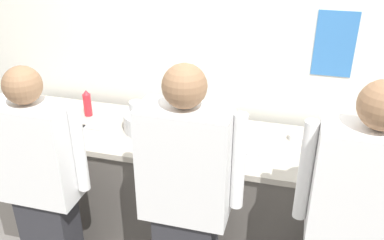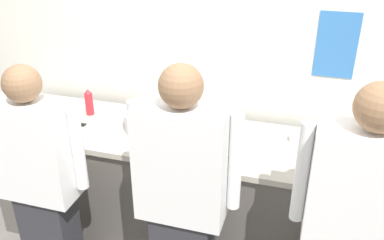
% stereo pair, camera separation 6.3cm
% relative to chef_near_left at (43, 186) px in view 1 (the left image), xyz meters
% --- Properties ---
extents(wall_back, '(4.84, 0.11, 2.75)m').
position_rel_chef_near_left_xyz_m(wall_back, '(0.80, 1.15, 0.54)').
color(wall_back, silver).
rests_on(wall_back, ground).
extents(prep_counter, '(3.08, 0.71, 0.93)m').
position_rel_chef_near_left_xyz_m(prep_counter, '(0.80, 0.66, -0.37)').
color(prep_counter, '#56514C').
rests_on(prep_counter, ground).
extents(chef_near_left, '(0.59, 0.24, 1.59)m').
position_rel_chef_near_left_xyz_m(chef_near_left, '(0.00, 0.00, 0.00)').
color(chef_near_left, '#2D2D33').
rests_on(chef_near_left, ground).
extents(chef_center, '(0.61, 0.24, 1.68)m').
position_rel_chef_near_left_xyz_m(chef_center, '(0.88, 0.02, 0.05)').
color(chef_center, '#2D2D33').
rests_on(chef_center, ground).
extents(chef_far_right, '(0.62, 0.24, 1.69)m').
position_rel_chef_near_left_xyz_m(chef_far_right, '(1.76, 0.02, 0.05)').
color(chef_far_right, '#2D2D33').
rests_on(chef_far_right, ground).
extents(plate_stack_front, '(0.22, 0.22, 0.10)m').
position_rel_chef_near_left_xyz_m(plate_stack_front, '(1.68, 0.71, 0.14)').
color(plate_stack_front, white).
rests_on(plate_stack_front, prep_counter).
extents(mixing_bowl_steel, '(0.37, 0.37, 0.13)m').
position_rel_chef_near_left_xyz_m(mixing_bowl_steel, '(0.43, 0.70, 0.15)').
color(mixing_bowl_steel, '#B7BABF').
rests_on(mixing_bowl_steel, prep_counter).
extents(sheet_tray, '(0.49, 0.35, 0.02)m').
position_rel_chef_near_left_xyz_m(sheet_tray, '(0.97, 0.68, 0.10)').
color(sheet_tray, '#B7BABF').
rests_on(sheet_tray, prep_counter).
extents(squeeze_bottle_primary, '(0.06, 0.06, 0.20)m').
position_rel_chef_near_left_xyz_m(squeeze_bottle_primary, '(-0.10, 0.78, 0.19)').
color(squeeze_bottle_primary, red).
rests_on(squeeze_bottle_primary, prep_counter).
extents(ramekin_yellow_sauce, '(0.09, 0.09, 0.05)m').
position_rel_chef_near_left_xyz_m(ramekin_yellow_sauce, '(1.79, 0.53, 0.11)').
color(ramekin_yellow_sauce, white).
rests_on(ramekin_yellow_sauce, prep_counter).
extents(ramekin_orange_sauce, '(0.10, 0.10, 0.04)m').
position_rel_chef_near_left_xyz_m(ramekin_orange_sauce, '(-0.40, 0.64, 0.11)').
color(ramekin_orange_sauce, white).
rests_on(ramekin_orange_sauce, prep_counter).
extents(ramekin_red_sauce, '(0.11, 0.11, 0.04)m').
position_rel_chef_near_left_xyz_m(ramekin_red_sauce, '(1.43, 0.81, 0.11)').
color(ramekin_red_sauce, white).
rests_on(ramekin_red_sauce, prep_counter).
extents(chefs_knife, '(0.28, 0.03, 0.02)m').
position_rel_chef_near_left_xyz_m(chefs_knife, '(-0.00, 0.59, 0.09)').
color(chefs_knife, '#B7BABF').
rests_on(chefs_knife, prep_counter).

